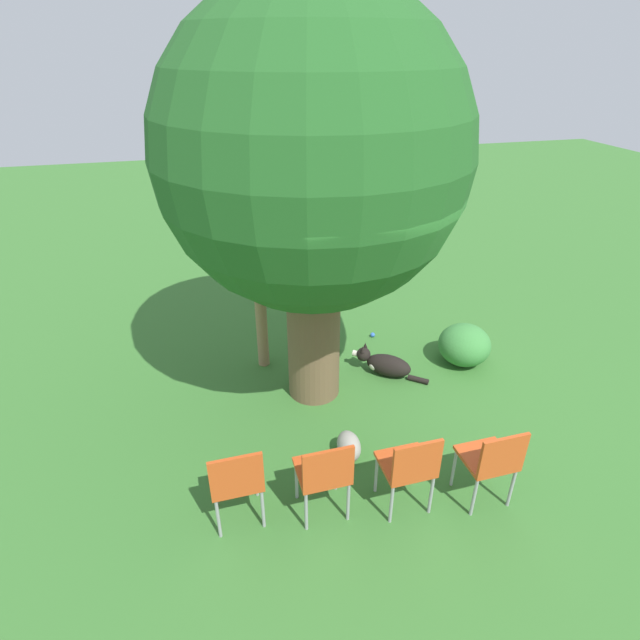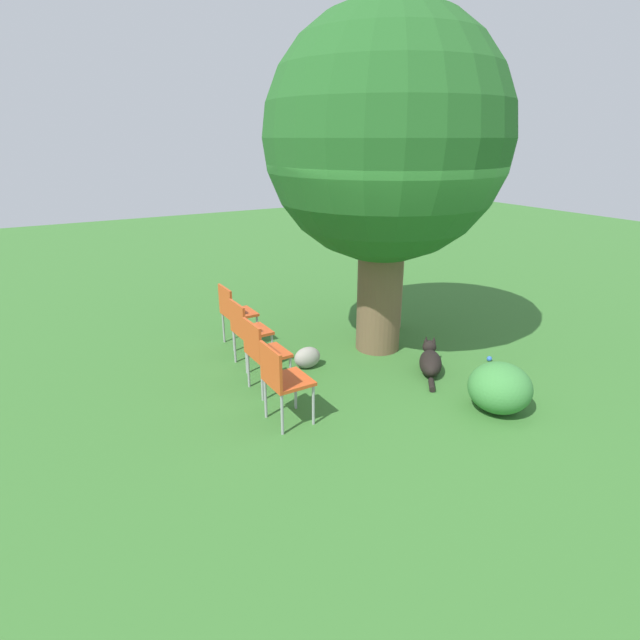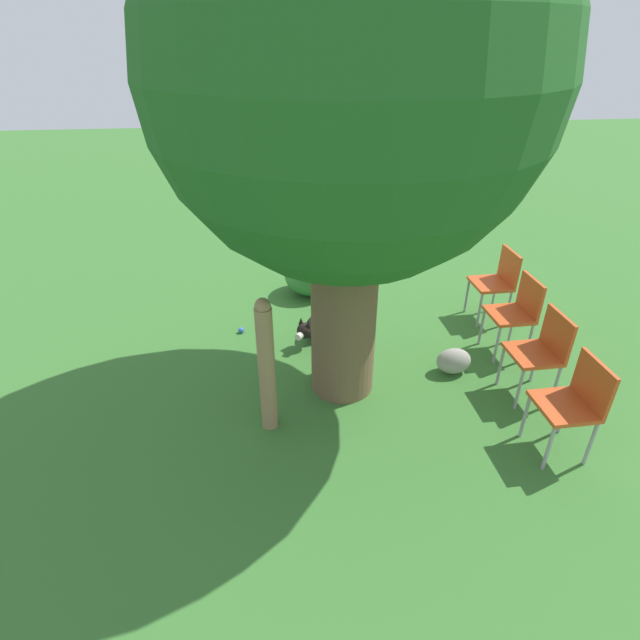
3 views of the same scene
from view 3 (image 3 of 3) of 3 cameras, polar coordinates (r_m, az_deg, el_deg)
The scene contains 11 objects.
ground_plane at distance 5.77m, azimuth 3.42°, elevation -2.16°, with size 30.00×30.00×0.00m, color #38702D.
oak_tree at distance 4.02m, azimuth 3.46°, elevation 25.51°, with size 3.06×3.06×4.33m.
dog at distance 5.75m, azimuth -0.15°, elevation -0.55°, with size 0.69×0.84×0.36m.
fence_post at distance 4.22m, azimuth -6.13°, elevation -5.22°, with size 0.14×0.14×1.29m.
red_chair_0 at distance 6.29m, azimuth 19.63°, elevation 4.42°, with size 0.43×0.45×0.88m.
red_chair_1 at distance 5.67m, azimuth 21.59°, elevation 1.11°, with size 0.43×0.45×0.88m.
red_chair_2 at distance 5.07m, azimuth 24.02°, elevation -2.99°, with size 0.43×0.45×0.88m.
red_chair_3 at distance 4.52m, azimuth 27.10°, elevation -8.13°, with size 0.43×0.45×0.88m.
tennis_ball at distance 5.93m, azimuth -9.00°, elevation -1.16°, with size 0.07×0.07×0.07m.
garden_rock at distance 5.32m, azimuth 15.02°, elevation -4.55°, with size 0.36×0.23×0.28m.
low_shrub at distance 6.66m, azimuth -1.15°, elevation 5.22°, with size 0.68×0.68×0.54m.
Camera 3 is at (0.90, 4.79, 3.08)m, focal length 28.00 mm.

